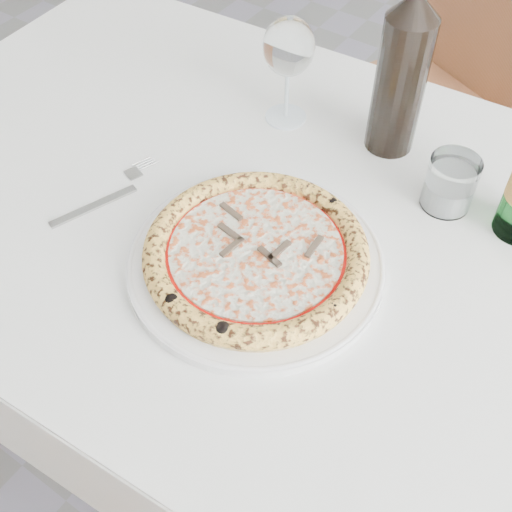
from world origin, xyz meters
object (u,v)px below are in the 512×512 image
object	(u,v)px
dining_table	(293,262)
wine_bottle	(402,72)
chair_far	(449,81)
wine_glass	(289,49)
plate	(256,262)
tumbler	(449,186)
pizza	(256,253)

from	to	relation	value
dining_table	wine_bottle	size ratio (longest dim) A/B	4.74
chair_far	wine_glass	world-z (taller)	wine_glass
plate	wine_bottle	xyz separation A→B (m)	(0.03, 0.33, 0.12)
wine_glass	wine_bottle	size ratio (longest dim) A/B	0.58
wine_glass	tumbler	world-z (taller)	wine_glass
dining_table	pizza	world-z (taller)	pizza
pizza	tumbler	distance (m)	0.30
dining_table	chair_far	bearing A→B (deg)	93.83
chair_far	pizza	size ratio (longest dim) A/B	3.16
pizza	wine_bottle	bearing A→B (deg)	84.87
tumbler	wine_glass	bearing A→B (deg)	172.68
dining_table	pizza	bearing A→B (deg)	-90.00
pizza	wine_glass	bearing A→B (deg)	115.79
tumbler	wine_bottle	bearing A→B (deg)	149.97
wine_glass	tumbler	xyz separation A→B (m)	(0.30, -0.04, -0.09)
plate	wine_glass	world-z (taller)	wine_glass
dining_table	wine_glass	bearing A→B (deg)	126.46
plate	tumbler	size ratio (longest dim) A/B	4.27
dining_table	chair_far	world-z (taller)	chair_far
pizza	wine_bottle	xyz separation A→B (m)	(0.03, 0.33, 0.10)
dining_table	chair_far	distance (m)	0.79
chair_far	tumbler	xyz separation A→B (m)	(0.21, -0.62, 0.26)
plate	pizza	xyz separation A→B (m)	(-0.00, -0.00, 0.02)
plate	wine_bottle	bearing A→B (deg)	84.87
chair_far	dining_table	bearing A→B (deg)	-86.17
dining_table	wine_bottle	world-z (taller)	wine_bottle
chair_far	tumbler	world-z (taller)	chair_far
chair_far	tumbler	distance (m)	0.71
plate	chair_far	bearing A→B (deg)	93.40
chair_far	wine_bottle	bearing A→B (deg)	-81.60
plate	wine_glass	distance (m)	0.34
pizza	tumbler	size ratio (longest dim) A/B	3.69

